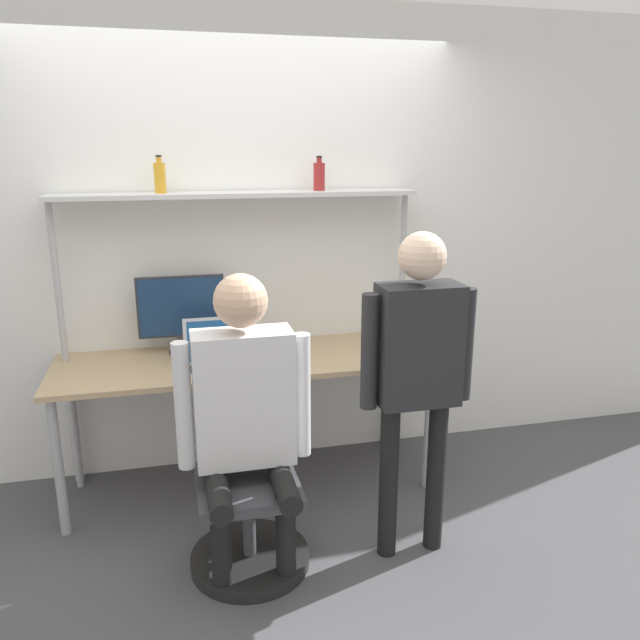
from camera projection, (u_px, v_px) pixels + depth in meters
ground_plane at (260, 516)px, 3.35m from camera, size 12.00×12.00×0.00m
wall_back at (236, 246)px, 3.66m from camera, size 8.00×0.06×2.70m
desk at (248, 371)px, 3.49m from camera, size 2.10×0.67×0.78m
shelf_unit at (239, 232)px, 3.47m from camera, size 1.99×0.26×1.67m
monitor at (181, 311)px, 3.50m from camera, size 0.48×0.17×0.45m
laptop at (217, 353)px, 3.34m from camera, size 0.34×0.25×0.25m
cell_phone at (268, 365)px, 3.35m from camera, size 0.07×0.15×0.01m
office_chair at (248, 509)px, 2.93m from camera, size 0.56×0.56×0.89m
person_seated at (245, 404)px, 2.74m from camera, size 0.60×0.48×1.40m
person_standing at (418, 359)px, 2.81m from camera, size 0.54×0.21×1.57m
bottle_amber at (160, 177)px, 3.30m from camera, size 0.06×0.06×0.20m
bottle_red at (319, 176)px, 3.49m from camera, size 0.06×0.06×0.19m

